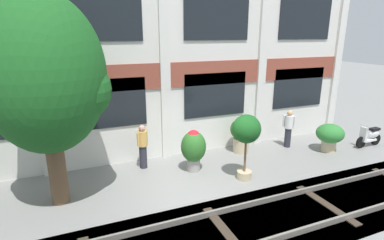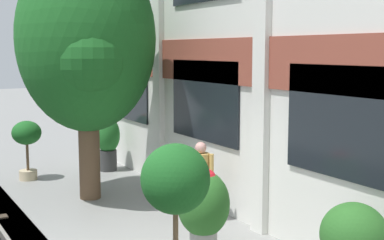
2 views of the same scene
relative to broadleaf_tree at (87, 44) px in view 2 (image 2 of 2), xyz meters
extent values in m
cube|color=brown|center=(3.73, 1.96, -0.35)|extent=(16.29, 0.06, 0.90)
cube|color=silver|center=(-4.42, 1.92, 0.89)|extent=(0.36, 0.16, 8.69)
cube|color=silver|center=(-0.34, 1.92, 0.89)|extent=(0.36, 0.16, 8.69)
cube|color=black|center=(-2.38, 1.95, -1.20)|extent=(2.61, 0.04, 1.70)
cube|color=black|center=(1.69, 1.95, -1.20)|extent=(2.61, 0.04, 1.70)
cube|color=black|center=(5.76, 1.95, -1.20)|extent=(2.61, 0.04, 1.70)
cylinder|color=brown|center=(0.00, 0.00, -2.23)|extent=(0.47, 0.47, 2.44)
ellipsoid|color=#19561E|center=(0.00, 0.00, 0.11)|extent=(3.02, 3.02, 4.06)
sphere|color=#19561E|center=(-0.76, 0.20, -0.30)|extent=(1.66, 1.66, 1.66)
sphere|color=#19561E|center=(0.76, -0.20, -0.30)|extent=(1.66, 1.66, 1.66)
ellipsoid|color=#286023|center=(6.59, 1.26, -2.52)|extent=(0.88, 0.88, 0.85)
cylinder|color=brown|center=(5.48, -0.77, -2.56)|extent=(0.07, 0.07, 1.25)
ellipsoid|color=#19561E|center=(5.48, -0.77, -1.75)|extent=(0.89, 0.89, 0.90)
ellipsoid|color=#286023|center=(4.20, 0.43, -2.58)|extent=(0.85, 0.85, 1.07)
sphere|color=red|center=(4.20, 0.43, -2.23)|extent=(0.47, 0.47, 0.47)
cylinder|color=#333333|center=(-2.40, 1.37, -3.16)|extent=(0.47, 0.47, 0.58)
ellipsoid|color=#236B28|center=(-2.40, 1.37, -2.45)|extent=(0.67, 0.67, 1.00)
sphere|color=#E04C23|center=(-2.40, 1.37, -2.13)|extent=(0.37, 0.37, 0.37)
cylinder|color=tan|center=(-2.46, -0.80, -3.33)|extent=(0.45, 0.45, 0.25)
cylinder|color=brown|center=(-2.46, -0.80, -2.78)|extent=(0.07, 0.07, 0.85)
ellipsoid|color=#19561E|center=(-2.46, -0.80, -2.23)|extent=(0.74, 0.74, 0.61)
cylinder|color=#282833|center=(2.67, 1.30, -3.04)|extent=(0.26, 0.26, 0.82)
cylinder|color=tan|center=(2.67, 1.30, -2.37)|extent=(0.34, 0.34, 0.53)
sphere|color=tan|center=(2.67, 1.30, -1.99)|extent=(0.22, 0.22, 0.22)
cylinder|color=tan|center=(2.49, 1.17, -2.34)|extent=(0.09, 0.09, 0.48)
cylinder|color=tan|center=(2.84, 1.44, -2.34)|extent=(0.09, 0.09, 0.48)
camera|label=1|loc=(0.57, -8.28, 1.09)|focal=28.00mm
camera|label=2|loc=(11.30, -3.91, -0.13)|focal=50.00mm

